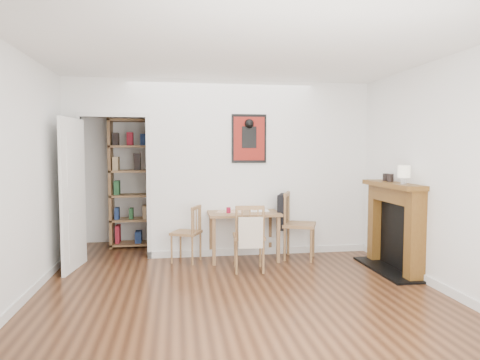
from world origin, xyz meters
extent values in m
plane|color=brown|center=(0.00, 0.00, 0.00)|extent=(5.20, 5.20, 0.00)
plane|color=white|center=(0.00, 2.60, 1.30)|extent=(4.50, 0.00, 4.50)
plane|color=white|center=(0.00, -2.60, 1.30)|extent=(4.50, 0.00, 4.50)
plane|color=white|center=(-2.25, 0.00, 1.30)|extent=(0.00, 5.20, 5.20)
plane|color=white|center=(2.25, 0.00, 1.30)|extent=(0.00, 5.20, 5.20)
plane|color=white|center=(0.00, 0.00, 2.60)|extent=(5.20, 5.20, 0.00)
cube|color=white|center=(0.57, 1.40, 1.30)|extent=(3.35, 0.10, 2.60)
cube|color=white|center=(-2.12, 1.40, 1.30)|extent=(0.25, 0.10, 2.60)
cube|color=white|center=(-1.55, 1.40, 2.33)|extent=(0.90, 0.10, 0.55)
cube|color=silver|center=(-2.03, 1.40, 1.02)|extent=(0.06, 0.14, 2.05)
cube|color=silver|center=(-1.07, 1.40, 1.02)|extent=(0.06, 0.14, 2.05)
cube|color=silver|center=(0.57, 1.34, 0.05)|extent=(3.35, 0.02, 0.10)
cube|color=silver|center=(-2.24, -0.60, 0.05)|extent=(0.02, 4.00, 0.10)
cube|color=silver|center=(2.24, -0.60, 0.05)|extent=(0.02, 4.00, 0.10)
cube|color=white|center=(-2.02, 0.93, 1.00)|extent=(0.15, 0.80, 2.00)
cube|color=black|center=(0.40, 1.33, 1.75)|extent=(0.52, 0.02, 0.72)
cube|color=maroon|center=(0.40, 1.32, 1.75)|extent=(0.46, 0.00, 0.64)
cube|color=olive|center=(0.28, 1.10, 0.67)|extent=(1.01, 0.65, 0.04)
cube|color=olive|center=(-0.17, 0.83, 0.33)|extent=(0.05, 0.05, 0.66)
cube|color=olive|center=(0.73, 0.83, 0.33)|extent=(0.05, 0.05, 0.66)
cube|color=olive|center=(-0.17, 1.37, 0.33)|extent=(0.05, 0.05, 0.66)
cube|color=olive|center=(0.73, 1.37, 0.33)|extent=(0.05, 0.05, 0.66)
cube|color=black|center=(0.86, 1.11, 0.68)|extent=(0.26, 0.41, 0.51)
cube|color=beige|center=(0.24, 0.29, 0.55)|extent=(0.31, 0.13, 0.38)
cube|color=olive|center=(-1.72, 2.21, 1.05)|extent=(0.04, 0.35, 2.10)
cube|color=olive|center=(-0.88, 2.21, 1.05)|extent=(0.04, 0.35, 2.10)
cube|color=olive|center=(-1.30, 2.21, 0.04)|extent=(0.89, 0.35, 0.03)
cube|color=olive|center=(-1.30, 2.21, 0.84)|extent=(0.89, 0.35, 0.03)
cube|color=olive|center=(-1.30, 2.21, 2.06)|extent=(0.89, 0.35, 0.03)
cube|color=maroon|center=(-1.30, 2.21, 1.05)|extent=(0.78, 0.29, 0.29)
cube|color=brown|center=(2.15, -0.24, 0.55)|extent=(0.20, 0.16, 1.10)
cube|color=brown|center=(2.15, 0.74, 0.55)|extent=(0.20, 0.16, 1.10)
cube|color=brown|center=(2.12, 0.25, 1.13)|extent=(0.30, 1.21, 0.06)
cube|color=brown|center=(2.15, 0.25, 1.00)|extent=(0.20, 0.85, 0.20)
cube|color=black|center=(2.21, 0.25, 0.45)|extent=(0.08, 0.81, 0.88)
cube|color=black|center=(2.09, 0.25, 0.01)|extent=(0.45, 1.25, 0.03)
cylinder|color=maroon|center=(0.05, 1.03, 0.73)|extent=(0.06, 0.06, 0.08)
sphere|color=orange|center=(0.47, 1.20, 0.73)|extent=(0.07, 0.07, 0.07)
cube|color=beige|center=(0.09, 1.15, 0.69)|extent=(0.43, 0.37, 0.00)
cube|color=white|center=(0.52, 1.15, 0.70)|extent=(0.29, 0.22, 0.01)
cylinder|color=silver|center=(2.07, -0.09, 1.20)|extent=(0.07, 0.07, 0.09)
cylinder|color=beige|center=(2.07, -0.09, 1.32)|extent=(0.15, 0.15, 0.15)
cylinder|color=black|center=(2.14, 0.37, 1.21)|extent=(0.09, 0.09, 0.11)
cylinder|color=black|center=(2.17, 0.56, 1.21)|extent=(0.08, 0.08, 0.10)
camera|label=1|loc=(-0.68, -4.93, 1.58)|focal=32.00mm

